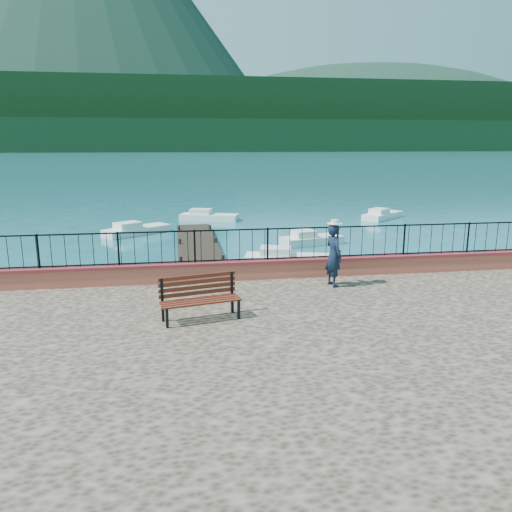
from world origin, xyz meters
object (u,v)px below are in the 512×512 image
object	(u,v)px
boat_4	(209,214)
boat_5	(383,213)
boat_2	(312,237)
park_bench	(201,307)
person	(334,255)
boat_1	(289,256)
boat_3	(137,227)

from	to	relation	value
boat_4	boat_5	distance (m)	12.24
boat_5	boat_2	bearing A→B (deg)	-172.04
boat_2	boat_5	bearing A→B (deg)	33.30
park_bench	boat_2	size ratio (longest dim) A/B	0.60
boat_2	boat_4	size ratio (longest dim) A/B	0.82
park_bench	person	world-z (taller)	person
person	boat_1	distance (m)	7.67
person	boat_4	distance (m)	21.11
boat_2	boat_4	xyz separation A→B (m)	(-4.80, 9.23, 0.00)
person	boat_4	xyz separation A→B (m)	(-2.19, 20.92, -1.71)
boat_3	person	bearing A→B (deg)	-104.27
boat_1	boat_2	distance (m)	4.77
boat_2	park_bench	bearing A→B (deg)	-129.28
person	boat_4	size ratio (longest dim) A/B	0.46
boat_2	person	bearing A→B (deg)	-116.68
boat_1	person	bearing A→B (deg)	-78.91
person	boat_3	world-z (taller)	person
boat_3	boat_4	xyz separation A→B (m)	(4.55, 4.73, 0.00)
person	boat_2	distance (m)	12.10
boat_5	boat_4	bearing A→B (deg)	134.87
boat_3	boat_2	bearing A→B (deg)	-62.59
person	boat_4	bearing A→B (deg)	-6.72
boat_1	boat_5	xyz separation A→B (m)	(9.59, 12.24, 0.00)
boat_4	boat_5	world-z (taller)	same
park_bench	person	xyz separation A→B (m)	(3.94, 2.24, 0.60)
boat_2	boat_5	distance (m)	10.90
boat_1	boat_2	bearing A→B (deg)	76.33
boat_4	boat_3	bearing A→B (deg)	-115.53
boat_1	boat_3	distance (m)	11.27
boat_1	boat_4	distance (m)	13.70
person	boat_1	bearing A→B (deg)	-15.69
boat_2	boat_4	distance (m)	10.41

